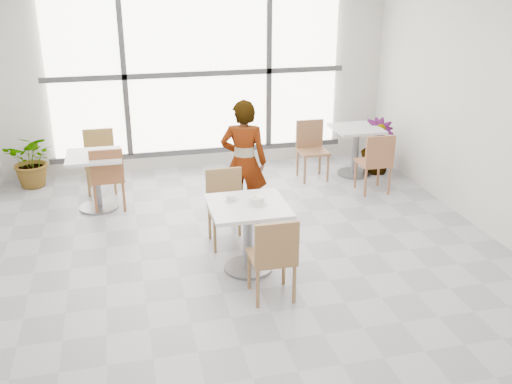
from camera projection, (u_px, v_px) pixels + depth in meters
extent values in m
plane|color=#9E9EA5|center=(249.00, 268.00, 6.28)|extent=(7.00, 7.00, 0.00)
plane|color=silver|center=(198.00, 73.00, 8.90)|extent=(6.00, 0.00, 6.00)
plane|color=silver|center=(426.00, 345.00, 2.56)|extent=(6.00, 0.00, 6.00)
cube|color=white|center=(198.00, 74.00, 8.84)|extent=(4.40, 0.04, 2.40)
cube|color=#3F3F42|center=(199.00, 74.00, 8.81)|extent=(4.60, 0.05, 0.08)
cube|color=#3F3F42|center=(124.00, 77.00, 8.57)|extent=(0.08, 0.05, 2.40)
cube|color=#3F3F42|center=(269.00, 71.00, 9.05)|extent=(0.08, 0.05, 2.40)
cube|color=#3F3F42|center=(201.00, 151.00, 9.26)|extent=(4.60, 0.05, 0.08)
cube|color=white|center=(248.00, 206.00, 6.01)|extent=(0.80, 0.80, 0.04)
cylinder|color=slate|center=(248.00, 239.00, 6.14)|extent=(0.10, 0.10, 0.71)
cylinder|color=slate|center=(248.00, 267.00, 6.27)|extent=(0.52, 0.52, 0.03)
cube|color=olive|center=(271.00, 257.00, 5.61)|extent=(0.42, 0.42, 0.04)
cube|color=olive|center=(277.00, 244.00, 5.36)|extent=(0.42, 0.04, 0.42)
cylinder|color=olive|center=(284.00, 267.00, 5.90)|extent=(0.04, 0.04, 0.41)
cylinder|color=olive|center=(294.00, 284.00, 5.57)|extent=(0.04, 0.04, 0.41)
cylinder|color=olive|center=(249.00, 271.00, 5.82)|extent=(0.04, 0.04, 0.41)
cylinder|color=olive|center=(258.00, 289.00, 5.49)|extent=(0.04, 0.04, 0.41)
cube|color=olive|center=(227.00, 210.00, 6.67)|extent=(0.42, 0.42, 0.04)
cube|color=olive|center=(224.00, 185.00, 6.76)|extent=(0.42, 0.04, 0.42)
cylinder|color=olive|center=(215.00, 236.00, 6.55)|extent=(0.04, 0.04, 0.41)
cylinder|color=olive|center=(210.00, 223.00, 6.88)|extent=(0.04, 0.04, 0.41)
cylinder|color=olive|center=(246.00, 233.00, 6.63)|extent=(0.04, 0.04, 0.41)
cylinder|color=olive|center=(239.00, 220.00, 6.96)|extent=(0.04, 0.04, 0.41)
cylinder|color=white|center=(257.00, 204.00, 6.01)|extent=(0.21, 0.21, 0.01)
cylinder|color=white|center=(257.00, 200.00, 5.99)|extent=(0.16, 0.16, 0.07)
torus|color=white|center=(257.00, 197.00, 5.98)|extent=(0.16, 0.16, 0.01)
cylinder|color=tan|center=(257.00, 200.00, 5.99)|extent=(0.14, 0.14, 0.05)
cylinder|color=beige|center=(259.00, 198.00, 5.94)|extent=(0.03, 0.03, 0.02)
cylinder|color=beige|center=(254.00, 197.00, 5.97)|extent=(0.03, 0.03, 0.01)
cylinder|color=beige|center=(261.00, 198.00, 5.97)|extent=(0.03, 0.03, 0.02)
cylinder|color=beige|center=(257.00, 198.00, 5.96)|extent=(0.03, 0.03, 0.02)
cylinder|color=beige|center=(259.00, 196.00, 6.02)|extent=(0.03, 0.03, 0.01)
cylinder|color=#F5E19E|center=(256.00, 198.00, 5.97)|extent=(0.03, 0.03, 0.02)
cylinder|color=beige|center=(258.00, 197.00, 5.98)|extent=(0.03, 0.03, 0.01)
cylinder|color=beige|center=(258.00, 198.00, 5.97)|extent=(0.03, 0.03, 0.01)
cylinder|color=beige|center=(257.00, 197.00, 5.98)|extent=(0.03, 0.03, 0.02)
cylinder|color=beige|center=(258.00, 197.00, 5.97)|extent=(0.03, 0.03, 0.01)
cylinder|color=beige|center=(254.00, 198.00, 5.96)|extent=(0.03, 0.03, 0.02)
cylinder|color=#F5EB9E|center=(255.00, 195.00, 6.02)|extent=(0.03, 0.03, 0.02)
cylinder|color=beige|center=(256.00, 196.00, 5.98)|extent=(0.03, 0.03, 0.02)
cylinder|color=silver|center=(230.00, 201.00, 6.08)|extent=(0.13, 0.13, 0.01)
cylinder|color=silver|center=(230.00, 198.00, 6.07)|extent=(0.08, 0.08, 0.06)
torus|color=silver|center=(234.00, 197.00, 6.08)|extent=(0.05, 0.01, 0.05)
cylinder|color=black|center=(230.00, 196.00, 6.06)|extent=(0.07, 0.07, 0.00)
cube|color=#B6B7BA|center=(235.00, 200.00, 6.07)|extent=(0.09, 0.05, 0.00)
sphere|color=#B6B7BA|center=(238.00, 200.00, 6.09)|extent=(0.02, 0.02, 0.02)
imported|color=black|center=(244.00, 162.00, 7.16)|extent=(0.66, 0.53, 1.57)
cube|color=silver|center=(94.00, 156.00, 7.56)|extent=(0.70, 0.70, 0.04)
cylinder|color=slate|center=(97.00, 183.00, 7.70)|extent=(0.10, 0.10, 0.71)
cylinder|color=slate|center=(99.00, 207.00, 7.82)|extent=(0.52, 0.52, 0.03)
cube|color=silver|center=(357.00, 129.00, 8.81)|extent=(0.70, 0.70, 0.04)
cylinder|color=slate|center=(355.00, 152.00, 8.95)|extent=(0.10, 0.10, 0.71)
cylinder|color=slate|center=(354.00, 173.00, 9.07)|extent=(0.52, 0.52, 0.03)
cube|color=brown|center=(108.00, 178.00, 7.68)|extent=(0.42, 0.42, 0.04)
cube|color=brown|center=(107.00, 166.00, 7.42)|extent=(0.42, 0.04, 0.42)
cylinder|color=brown|center=(123.00, 188.00, 7.96)|extent=(0.04, 0.04, 0.41)
cylinder|color=brown|center=(124.00, 197.00, 7.64)|extent=(0.04, 0.04, 0.41)
cylinder|color=brown|center=(96.00, 190.00, 7.88)|extent=(0.04, 0.04, 0.41)
cylinder|color=brown|center=(96.00, 200.00, 7.56)|extent=(0.04, 0.04, 0.41)
cube|color=#9E793F|center=(100.00, 163.00, 8.26)|extent=(0.42, 0.42, 0.04)
cube|color=#9E793F|center=(99.00, 143.00, 8.34)|extent=(0.42, 0.04, 0.42)
cylinder|color=#9E793F|center=(88.00, 183.00, 8.14)|extent=(0.04, 0.04, 0.41)
cylinder|color=#9E793F|center=(89.00, 174.00, 8.46)|extent=(0.04, 0.04, 0.41)
cylinder|color=#9E793F|center=(115.00, 181.00, 8.22)|extent=(0.04, 0.04, 0.41)
cylinder|color=#9E793F|center=(115.00, 172.00, 8.54)|extent=(0.04, 0.04, 0.41)
cube|color=#995E3D|center=(373.00, 163.00, 8.25)|extent=(0.42, 0.42, 0.04)
cube|color=#995E3D|center=(380.00, 151.00, 8.00)|extent=(0.42, 0.04, 0.42)
cylinder|color=#995E3D|center=(378.00, 172.00, 8.54)|extent=(0.04, 0.04, 0.41)
cylinder|color=#995E3D|center=(389.00, 181.00, 8.21)|extent=(0.04, 0.04, 0.41)
cylinder|color=#995E3D|center=(355.00, 174.00, 8.46)|extent=(0.04, 0.04, 0.41)
cylinder|color=#995E3D|center=(365.00, 183.00, 8.13)|extent=(0.04, 0.04, 0.41)
cube|color=#8C5F3E|center=(313.00, 152.00, 8.73)|extent=(0.42, 0.42, 0.04)
cube|color=#8C5F3E|center=(309.00, 133.00, 8.82)|extent=(0.42, 0.04, 0.42)
cylinder|color=#8C5F3E|center=(305.00, 171.00, 8.61)|extent=(0.04, 0.04, 0.41)
cylinder|color=#8C5F3E|center=(298.00, 163.00, 8.94)|extent=(0.04, 0.04, 0.41)
cylinder|color=#8C5F3E|center=(328.00, 169.00, 8.69)|extent=(0.04, 0.04, 0.41)
cylinder|color=#8C5F3E|center=(320.00, 161.00, 9.02)|extent=(0.04, 0.04, 0.41)
imported|color=#4E8640|center=(33.00, 160.00, 8.46)|extent=(0.84, 0.77, 0.80)
imported|color=#5A8146|center=(377.00, 146.00, 9.01)|extent=(0.55, 0.55, 0.84)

